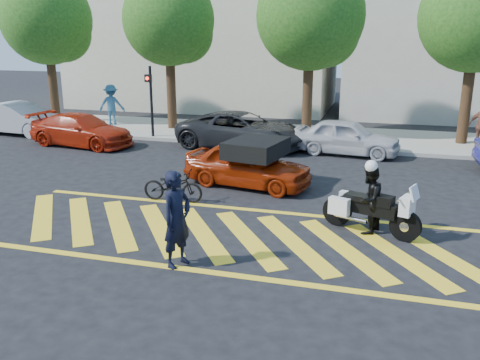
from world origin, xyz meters
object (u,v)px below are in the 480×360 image
(parked_mid_right, at_px, (347,137))
(police_motorcycle, at_px, (369,209))
(parked_far_left, at_px, (19,119))
(parked_left, at_px, (81,130))
(officer_moto, at_px, (369,200))
(officer_bike, at_px, (177,219))
(parked_mid_left, at_px, (242,130))
(bicycle, at_px, (173,186))
(red_convertible, at_px, (248,165))

(parked_mid_right, bearing_deg, police_motorcycle, -165.08)
(police_motorcycle, distance_m, parked_far_left, 18.05)
(parked_left, height_order, parked_mid_right, parked_mid_right)
(police_motorcycle, relative_size, officer_moto, 1.41)
(officer_bike, bearing_deg, parked_far_left, 68.05)
(officer_moto, height_order, parked_left, officer_moto)
(officer_bike, distance_m, parked_left, 12.67)
(police_motorcycle, bearing_deg, parked_mid_left, 144.40)
(officer_bike, relative_size, parked_mid_left, 0.37)
(officer_bike, xyz_separation_m, bicycle, (-1.71, 3.75, -0.54))
(bicycle, height_order, red_convertible, red_convertible)
(officer_moto, distance_m, parked_mid_left, 9.70)
(officer_bike, bearing_deg, parked_mid_right, 6.46)
(police_motorcycle, xyz_separation_m, parked_mid_right, (-1.15, 8.07, 0.11))
(parked_mid_right, bearing_deg, bicycle, 156.56)
(police_motorcycle, distance_m, officer_moto, 0.24)
(parked_left, distance_m, parked_mid_left, 6.72)
(parked_far_left, relative_size, parked_mid_left, 0.84)
(bicycle, bearing_deg, officer_moto, -101.27)
(red_convertible, bearing_deg, parked_mid_right, -15.93)
(red_convertible, bearing_deg, police_motorcycle, -117.31)
(bicycle, height_order, parked_mid_right, parked_mid_right)
(parked_left, bearing_deg, police_motorcycle, -111.87)
(officer_bike, distance_m, bicycle, 4.16)
(officer_bike, bearing_deg, officer_moto, -32.34)
(police_motorcycle, relative_size, parked_mid_right, 0.57)
(bicycle, bearing_deg, red_convertible, -40.33)
(bicycle, distance_m, parked_left, 8.79)
(parked_mid_left, bearing_deg, red_convertible, -156.24)
(bicycle, xyz_separation_m, parked_far_left, (-10.79, 7.20, 0.28))
(police_motorcycle, height_order, parked_mid_left, parked_mid_left)
(officer_bike, height_order, parked_mid_left, officer_bike)
(red_convertible, relative_size, parked_mid_left, 0.74)
(parked_mid_right, bearing_deg, parked_far_left, 96.83)
(officer_moto, distance_m, parked_mid_right, 8.16)
(parked_far_left, height_order, parked_left, parked_far_left)
(officer_bike, xyz_separation_m, police_motorcycle, (3.64, 2.88, -0.42))
(officer_moto, bearing_deg, bicycle, -78.70)
(bicycle, height_order, parked_mid_left, parked_mid_left)
(officer_bike, height_order, parked_left, officer_bike)
(bicycle, relative_size, police_motorcycle, 0.75)
(bicycle, distance_m, officer_moto, 5.42)
(parked_left, relative_size, parked_mid_left, 0.86)
(parked_far_left, bearing_deg, parked_left, -102.57)
(officer_bike, relative_size, police_motorcycle, 0.86)
(officer_moto, bearing_deg, parked_far_left, -95.90)
(officer_bike, relative_size, officer_moto, 1.22)
(police_motorcycle, bearing_deg, parked_mid_right, 118.82)
(police_motorcycle, relative_size, parked_mid_left, 0.43)
(red_convertible, bearing_deg, bicycle, 152.16)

